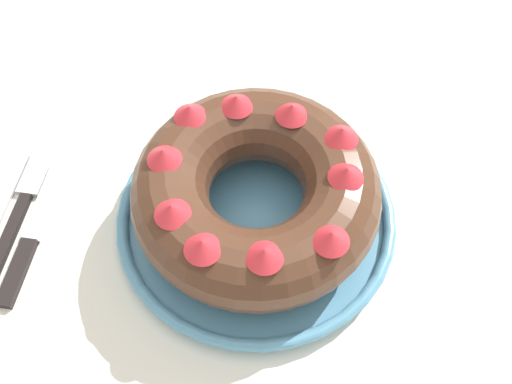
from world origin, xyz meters
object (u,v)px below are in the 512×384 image
at_px(cake_knife, 29,243).
at_px(fork, 18,216).
at_px(bundt_cake, 256,191).
at_px(serving_dish, 256,217).

bearing_deg(cake_knife, fork, 131.49).
xyz_separation_m(fork, cake_knife, (0.02, -0.03, 0.00)).
distance_m(bundt_cake, fork, 0.25).
relative_size(bundt_cake, fork, 1.31).
xyz_separation_m(serving_dish, fork, (-0.24, -0.03, -0.01)).
height_order(serving_dish, bundt_cake, bundt_cake).
bearing_deg(fork, bundt_cake, 5.99).
height_order(fork, cake_knife, cake_knife).
bearing_deg(serving_dish, bundt_cake, -106.55).
bearing_deg(cake_knife, serving_dish, 17.90).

